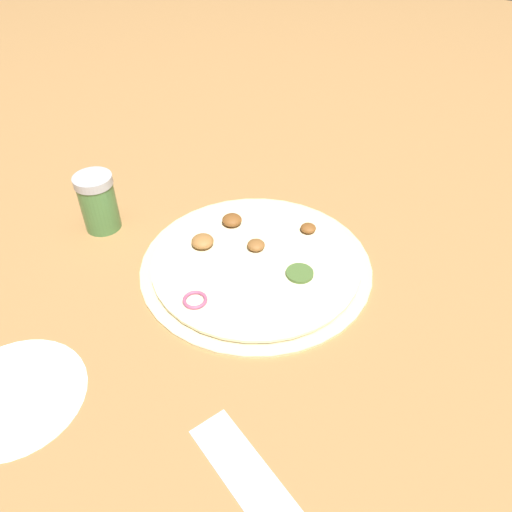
{
  "coord_description": "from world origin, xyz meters",
  "views": [
    {
      "loc": [
        0.22,
        -0.42,
        0.43
      ],
      "look_at": [
        0.0,
        0.0,
        0.02
      ],
      "focal_mm": 35.0,
      "sensor_mm": 36.0,
      "label": 1
    }
  ],
  "objects": [
    {
      "name": "flour_patch",
      "position": [
        -0.12,
        -0.28,
        0.0
      ],
      "size": [
        0.14,
        0.14,
        0.0
      ],
      "color": "white",
      "rests_on": "ground_plane"
    },
    {
      "name": "spice_jar",
      "position": [
        -0.23,
        -0.03,
        0.04
      ],
      "size": [
        0.05,
        0.05,
        0.08
      ],
      "color": "#4C7F42",
      "rests_on": "ground_plane"
    },
    {
      "name": "ground_plane",
      "position": [
        0.0,
        0.0,
        0.0
      ],
      "size": [
        3.0,
        3.0,
        0.0
      ],
      "primitive_type": "plane",
      "color": "#9E703F"
    },
    {
      "name": "pizza",
      "position": [
        -0.0,
        0.0,
        0.01
      ],
      "size": [
        0.29,
        0.29,
        0.03
      ],
      "color": "beige",
      "rests_on": "ground_plane"
    }
  ]
}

